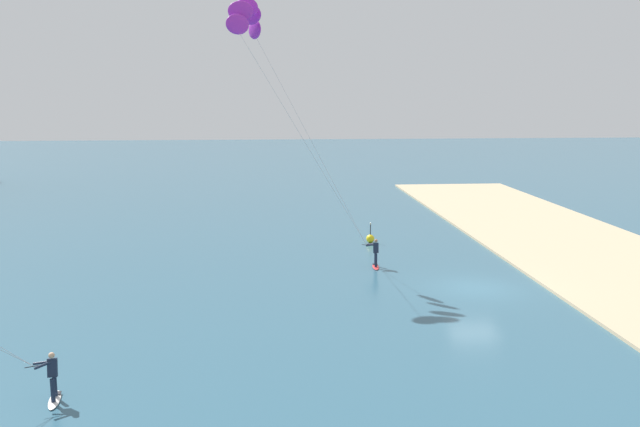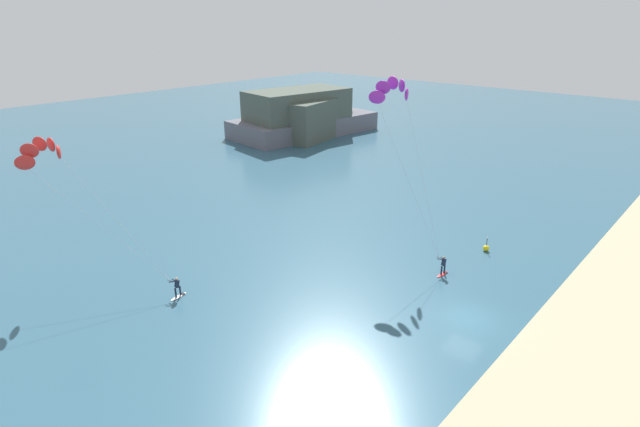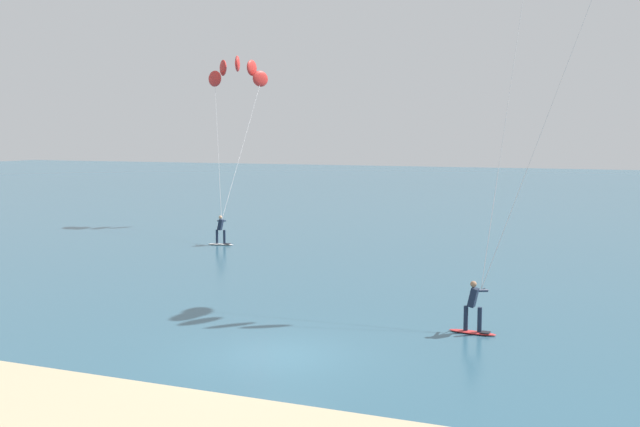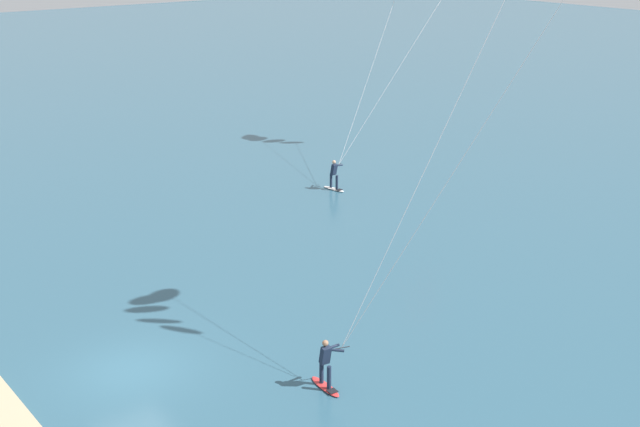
{
  "view_description": "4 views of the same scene",
  "coord_description": "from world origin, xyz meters",
  "views": [
    {
      "loc": [
        -33.48,
        10.92,
        9.91
      ],
      "look_at": [
        -3.1,
        8.33,
        4.6
      ],
      "focal_mm": 38.47,
      "sensor_mm": 36.0,
      "label": 1
    },
    {
      "loc": [
        -29.78,
        -12.43,
        20.01
      ],
      "look_at": [
        -0.87,
        13.0,
        4.88
      ],
      "focal_mm": 28.35,
      "sensor_mm": 36.0,
      "label": 2
    },
    {
      "loc": [
        8.69,
        -18.45,
        6.26
      ],
      "look_at": [
        -3.18,
        11.36,
        2.78
      ],
      "focal_mm": 41.51,
      "sensor_mm": 36.0,
      "label": 3
    },
    {
      "loc": [
        23.82,
        -10.37,
        14.08
      ],
      "look_at": [
        -1.32,
        8.85,
        3.29
      ],
      "focal_mm": 48.42,
      "sensor_mm": 36.0,
      "label": 4
    }
  ],
  "objects": [
    {
      "name": "ground_plane",
      "position": [
        0.0,
        0.0,
        0.0
      ],
      "size": [
        240.0,
        240.0,
        0.0
      ],
      "primitive_type": "plane",
      "color": "#2D566B"
    }
  ]
}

